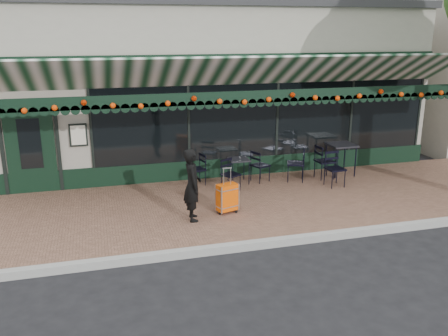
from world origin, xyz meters
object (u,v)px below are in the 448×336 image
object	(u,v)px
woman	(192,185)
chair_a_front	(335,169)
chair_b_front	(231,175)
chair_a_right	(325,162)
cafe_table_b	(239,161)
chair_b_right	(260,166)
chair_a_left	(296,164)
suitcase	(227,198)
cafe_table_a	(341,147)
chair_b_left	(197,170)

from	to	relation	value
woman	chair_a_front	size ratio (longest dim) A/B	1.70
woman	chair_a_front	distance (m)	4.06
woman	chair_b_front	size ratio (longest dim) A/B	1.91
woman	chair_a_right	xyz separation A→B (m)	(3.92, 1.89, -0.30)
chair_b_front	cafe_table_b	bearing A→B (deg)	29.09
chair_a_front	chair_b_right	size ratio (longest dim) A/B	1.07
chair_a_left	chair_b_right	xyz separation A→B (m)	(-0.89, 0.21, -0.04)
chair_b_right	chair_a_left	bearing A→B (deg)	-126.85
suitcase	chair_a_left	distance (m)	2.87
cafe_table_a	chair_a_left	size ratio (longest dim) A/B	0.93
suitcase	chair_b_left	bearing A→B (deg)	78.28
cafe_table_a	chair_a_front	distance (m)	1.14
cafe_table_a	chair_a_right	distance (m)	0.69
suitcase	chair_b_front	bearing A→B (deg)	52.83
cafe_table_a	chair_b_front	bearing A→B (deg)	-170.82
chair_a_front	chair_a_left	bearing A→B (deg)	134.05
cafe_table_a	chair_a_right	xyz separation A→B (m)	(-0.58, -0.22, -0.31)
chair_b_left	chair_b_front	xyz separation A→B (m)	(0.71, -0.65, -0.00)
cafe_table_a	chair_b_left	xyz separation A→B (m)	(-3.94, 0.13, -0.36)
chair_b_left	chair_b_right	world-z (taller)	chair_b_right
woman	chair_b_left	bearing A→B (deg)	-10.85
chair_b_left	chair_a_left	bearing A→B (deg)	68.25
suitcase	chair_a_right	bearing A→B (deg)	10.38
chair_a_right	chair_b_left	xyz separation A→B (m)	(-3.36, 0.35, -0.06)
suitcase	cafe_table_b	distance (m)	2.11
suitcase	chair_a_front	world-z (taller)	suitcase
cafe_table_b	chair_b_left	size ratio (longest dim) A/B	0.80
suitcase	chair_b_right	bearing A→B (deg)	35.27
chair_b_front	chair_a_left	bearing A→B (deg)	-17.38
chair_a_right	chair_a_front	bearing A→B (deg)	172.07
cafe_table_a	chair_a_front	xyz separation A→B (m)	(-0.63, -0.89, -0.32)
cafe_table_a	chair_b_front	world-z (taller)	cafe_table_a
chair_a_front	suitcase	bearing A→B (deg)	-166.07
suitcase	chair_a_right	world-z (taller)	suitcase
chair_b_left	chair_b_right	size ratio (longest dim) A/B	0.96
cafe_table_b	chair_a_front	bearing A→B (deg)	-21.84
chair_a_left	chair_a_front	xyz separation A→B (m)	(0.76, -0.68, -0.02)
suitcase	chair_a_front	bearing A→B (deg)	0.35
suitcase	chair_b_left	size ratio (longest dim) A/B	1.25
cafe_table_a	chair_a_right	bearing A→B (deg)	-159.49
woman	suitcase	bearing A→B (deg)	-73.11
suitcase	chair_a_left	world-z (taller)	suitcase
chair_b_right	chair_b_front	distance (m)	1.07
woman	chair_b_front	distance (m)	2.06
chair_b_left	cafe_table_a	bearing A→B (deg)	74.06
chair_a_front	chair_b_left	world-z (taller)	chair_a_front
cafe_table_a	cafe_table_b	size ratio (longest dim) A/B	1.33
suitcase	chair_a_front	xyz separation A→B (m)	(3.08, 1.02, 0.11)
suitcase	cafe_table_a	distance (m)	4.20
suitcase	cafe_table_b	bearing A→B (deg)	48.36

